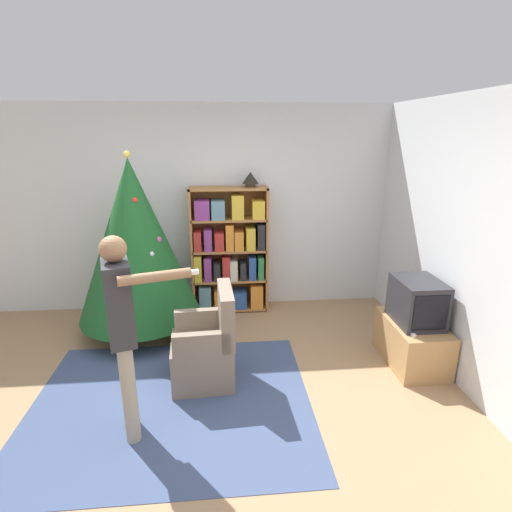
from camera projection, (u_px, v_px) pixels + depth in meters
The scene contains 13 objects.
ground_plane at pixel (214, 409), 3.41m from camera, with size 14.00×14.00×0.00m, color #9E7A56.
wall_back at pixel (213, 210), 5.15m from camera, with size 8.00×0.10×2.60m.
wall_right at pixel (496, 256), 3.22m from camera, with size 0.10×8.00×2.60m.
area_rug at pixel (172, 403), 3.48m from camera, with size 2.41×1.98×0.01m.
bookshelf at pixel (229, 252), 5.09m from camera, with size 0.97×0.31×1.62m.
tv_stand at pixel (412, 342), 4.03m from camera, with size 0.49×0.80×0.45m.
television at pixel (417, 302), 3.90m from camera, with size 0.41×0.53×0.44m.
game_remote at pixel (412, 333), 3.72m from camera, with size 0.04×0.12×0.02m.
christmas_tree at pixel (135, 241), 4.41m from camera, with size 1.36×1.36×2.07m.
armchair at pixel (207, 349), 3.72m from camera, with size 0.60×0.59×0.92m.
standing_person at pixel (123, 323), 2.87m from camera, with size 0.71×0.45×1.60m.
table_lamp at pixel (250, 178), 4.85m from camera, with size 0.20×0.20×0.18m.
book_pile_near_tree at pixel (180, 340), 4.47m from camera, with size 0.22×0.17×0.05m.
Camera 1 is at (0.09, -2.88, 2.27)m, focal length 28.00 mm.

